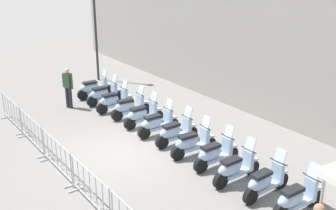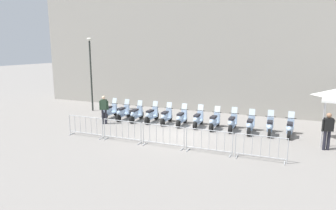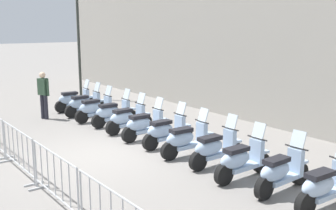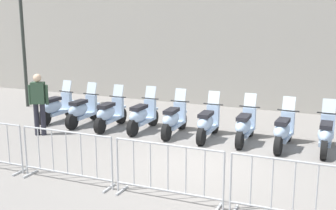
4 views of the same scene
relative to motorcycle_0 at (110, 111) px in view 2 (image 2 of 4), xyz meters
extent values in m
plane|color=gray|center=(5.66, -1.15, -0.45)|extent=(120.00, 120.00, 0.00)
cube|color=#9E998E|center=(4.79, 6.03, 6.81)|extent=(28.09, 5.74, 14.54)
cylinder|color=black|center=(-0.04, 0.70, -0.21)|extent=(0.17, 0.49, 0.48)
cylinder|color=black|center=(0.03, -0.54, -0.21)|extent=(0.17, 0.49, 0.48)
cube|color=#A8C1E0|center=(0.00, 0.08, -0.17)|extent=(0.33, 0.88, 0.10)
ellipsoid|color=#A8C1E0|center=(0.01, -0.20, 0.07)|extent=(0.41, 0.86, 0.40)
cube|color=black|center=(0.01, -0.17, 0.29)|extent=(0.32, 0.62, 0.10)
cube|color=#A8C1E0|center=(-0.03, 0.51, 0.10)|extent=(0.35, 0.16, 0.60)
cylinder|color=black|center=(-0.03, 0.51, 0.43)|extent=(0.56, 0.07, 0.04)
cube|color=silver|center=(-0.03, 0.56, 0.61)|extent=(0.33, 0.16, 0.35)
cube|color=#A8C1E0|center=(-0.04, 0.70, 0.06)|extent=(0.22, 0.33, 0.06)
cylinder|color=black|center=(0.92, 0.77, -0.21)|extent=(0.19, 0.49, 0.48)
cylinder|color=black|center=(1.06, -0.46, -0.21)|extent=(0.19, 0.49, 0.48)
cube|color=#A8C1E0|center=(0.99, 0.16, -0.17)|extent=(0.38, 0.89, 0.10)
ellipsoid|color=#A8C1E0|center=(1.02, -0.12, 0.07)|extent=(0.45, 0.88, 0.40)
cube|color=black|center=(1.02, -0.09, 0.29)|extent=(0.35, 0.63, 0.10)
cube|color=#A8C1E0|center=(0.94, 0.59, 0.10)|extent=(0.35, 0.18, 0.60)
cylinder|color=black|center=(0.94, 0.59, 0.43)|extent=(0.56, 0.10, 0.04)
cube|color=silver|center=(0.93, 0.64, 0.61)|extent=(0.33, 0.18, 0.35)
cube|color=#A8C1E0|center=(0.92, 0.77, 0.06)|extent=(0.24, 0.34, 0.06)
cylinder|color=black|center=(1.90, 0.83, -0.21)|extent=(0.20, 0.49, 0.48)
cylinder|color=black|center=(2.07, -0.40, -0.21)|extent=(0.20, 0.49, 0.48)
cube|color=#A8C1E0|center=(1.98, 0.22, -0.17)|extent=(0.39, 0.90, 0.10)
ellipsoid|color=#A8C1E0|center=(2.02, -0.06, 0.07)|extent=(0.47, 0.88, 0.40)
cube|color=black|center=(2.02, -0.03, 0.29)|extent=(0.36, 0.63, 0.10)
cube|color=#A8C1E0|center=(1.93, 0.65, 0.10)|extent=(0.36, 0.18, 0.60)
cylinder|color=black|center=(1.93, 0.65, 0.43)|extent=(0.56, 0.11, 0.04)
cube|color=silver|center=(1.92, 0.70, 0.61)|extent=(0.34, 0.18, 0.35)
cube|color=#A8C1E0|center=(1.90, 0.83, 0.06)|extent=(0.24, 0.34, 0.06)
cylinder|color=black|center=(2.90, 1.09, -0.21)|extent=(0.18, 0.49, 0.48)
cylinder|color=black|center=(3.01, -0.14, -0.21)|extent=(0.18, 0.49, 0.48)
cube|color=#A8C1E0|center=(2.96, 0.48, -0.17)|extent=(0.35, 0.89, 0.10)
ellipsoid|color=#A8C1E0|center=(2.98, 0.20, 0.07)|extent=(0.43, 0.87, 0.40)
cube|color=black|center=(2.98, 0.23, 0.29)|extent=(0.33, 0.62, 0.10)
cube|color=#A8C1E0|center=(2.92, 0.91, 0.10)|extent=(0.35, 0.17, 0.60)
cylinder|color=black|center=(2.92, 0.91, 0.43)|extent=(0.56, 0.08, 0.04)
cube|color=silver|center=(2.91, 0.96, 0.61)|extent=(0.33, 0.17, 0.35)
cube|color=#A8C1E0|center=(2.90, 1.09, 0.06)|extent=(0.23, 0.34, 0.06)
cylinder|color=black|center=(3.86, 1.17, -0.21)|extent=(0.21, 0.50, 0.48)
cylinder|color=black|center=(4.04, -0.06, -0.21)|extent=(0.21, 0.50, 0.48)
cube|color=#A8C1E0|center=(3.95, 0.56, -0.17)|extent=(0.40, 0.90, 0.10)
ellipsoid|color=#A8C1E0|center=(3.99, 0.28, 0.07)|extent=(0.48, 0.88, 0.40)
cube|color=black|center=(3.99, 0.31, 0.29)|extent=(0.36, 0.63, 0.10)
cube|color=#A8C1E0|center=(3.89, 0.98, 0.10)|extent=(0.36, 0.19, 0.60)
cylinder|color=black|center=(3.89, 0.98, 0.43)|extent=(0.56, 0.12, 0.04)
cube|color=silver|center=(3.88, 1.03, 0.61)|extent=(0.34, 0.19, 0.35)
cube|color=#A8C1E0|center=(3.86, 1.17, 0.06)|extent=(0.24, 0.35, 0.06)
cylinder|color=black|center=(4.86, 1.27, -0.21)|extent=(0.20, 0.49, 0.48)
cylinder|color=black|center=(5.02, 0.04, -0.21)|extent=(0.20, 0.49, 0.48)
cube|color=#A8C1E0|center=(4.94, 0.66, -0.17)|extent=(0.39, 0.90, 0.10)
ellipsoid|color=#A8C1E0|center=(4.98, 0.38, 0.07)|extent=(0.47, 0.88, 0.40)
cube|color=black|center=(4.97, 0.41, 0.29)|extent=(0.36, 0.63, 0.10)
cube|color=#A8C1E0|center=(4.88, 1.09, 0.10)|extent=(0.36, 0.18, 0.60)
cylinder|color=black|center=(4.88, 1.09, 0.43)|extent=(0.56, 0.11, 0.04)
cube|color=silver|center=(4.88, 1.13, 0.61)|extent=(0.34, 0.18, 0.35)
cube|color=#A8C1E0|center=(4.86, 1.27, 0.06)|extent=(0.24, 0.34, 0.06)
cylinder|color=black|center=(5.84, 1.46, -0.21)|extent=(0.20, 0.49, 0.48)
cylinder|color=black|center=(6.00, 0.23, -0.21)|extent=(0.20, 0.49, 0.48)
cube|color=#A8C1E0|center=(5.92, 0.84, -0.17)|extent=(0.39, 0.90, 0.10)
ellipsoid|color=#A8C1E0|center=(5.95, 0.56, 0.07)|extent=(0.46, 0.88, 0.40)
cube|color=black|center=(5.95, 0.60, 0.29)|extent=(0.35, 0.63, 0.10)
cube|color=#A8C1E0|center=(5.87, 1.27, 0.10)|extent=(0.35, 0.18, 0.60)
cylinder|color=black|center=(5.87, 1.27, 0.43)|extent=(0.56, 0.11, 0.04)
cube|color=silver|center=(5.86, 1.32, 0.61)|extent=(0.33, 0.18, 0.35)
cube|color=#A8C1E0|center=(5.84, 1.46, 0.06)|extent=(0.24, 0.34, 0.06)
cylinder|color=black|center=(6.88, 1.51, -0.21)|extent=(0.17, 0.49, 0.48)
cylinder|color=black|center=(6.96, 0.27, -0.21)|extent=(0.17, 0.49, 0.48)
cube|color=#A8C1E0|center=(6.92, 0.89, -0.17)|extent=(0.33, 0.88, 0.10)
ellipsoid|color=#A8C1E0|center=(6.93, 0.61, 0.07)|extent=(0.41, 0.86, 0.40)
cube|color=black|center=(6.93, 0.64, 0.29)|extent=(0.32, 0.62, 0.10)
cube|color=#A8C1E0|center=(6.89, 1.32, 0.10)|extent=(0.35, 0.16, 0.60)
cylinder|color=black|center=(6.89, 1.32, 0.43)|extent=(0.56, 0.07, 0.04)
cube|color=silver|center=(6.89, 1.37, 0.61)|extent=(0.33, 0.16, 0.35)
cube|color=#A8C1E0|center=(6.88, 1.51, 0.06)|extent=(0.22, 0.33, 0.06)
cylinder|color=black|center=(7.83, 1.70, -0.21)|extent=(0.19, 0.49, 0.48)
cylinder|color=black|center=(7.97, 0.47, -0.21)|extent=(0.19, 0.49, 0.48)
cube|color=#A8C1E0|center=(7.90, 1.08, -0.17)|extent=(0.38, 0.89, 0.10)
ellipsoid|color=#A8C1E0|center=(7.93, 0.80, 0.07)|extent=(0.45, 0.88, 0.40)
cube|color=black|center=(7.93, 0.84, 0.29)|extent=(0.35, 0.63, 0.10)
cube|color=#A8C1E0|center=(7.85, 1.51, 0.10)|extent=(0.35, 0.18, 0.60)
cylinder|color=black|center=(7.85, 1.51, 0.43)|extent=(0.56, 0.10, 0.04)
cube|color=silver|center=(7.84, 1.56, 0.61)|extent=(0.33, 0.18, 0.35)
cube|color=#A8C1E0|center=(7.83, 1.70, 0.06)|extent=(0.24, 0.34, 0.06)
cylinder|color=black|center=(8.83, 1.68, -0.21)|extent=(0.20, 0.49, 0.48)
cylinder|color=black|center=(8.98, 0.45, -0.21)|extent=(0.20, 0.49, 0.48)
cube|color=#A8C1E0|center=(8.90, 1.07, -0.17)|extent=(0.38, 0.90, 0.10)
ellipsoid|color=#A8C1E0|center=(8.94, 0.79, 0.07)|extent=(0.46, 0.88, 0.40)
cube|color=black|center=(8.93, 0.82, 0.29)|extent=(0.35, 0.63, 0.10)
cube|color=#A8C1E0|center=(8.85, 1.50, 0.10)|extent=(0.35, 0.18, 0.60)
cylinder|color=black|center=(8.85, 1.50, 0.43)|extent=(0.56, 0.10, 0.04)
cube|color=silver|center=(8.84, 1.55, 0.61)|extent=(0.33, 0.18, 0.35)
cube|color=#A8C1E0|center=(8.83, 1.68, 0.06)|extent=(0.24, 0.34, 0.06)
cylinder|color=black|center=(9.78, 1.91, -0.21)|extent=(0.21, 0.50, 0.48)
cylinder|color=black|center=(9.97, 0.69, -0.21)|extent=(0.21, 0.50, 0.48)
cube|color=#A8C1E0|center=(9.88, 1.30, -0.17)|extent=(0.41, 0.90, 0.10)
ellipsoid|color=#A8C1E0|center=(9.92, 1.02, 0.07)|extent=(0.49, 0.89, 0.40)
cube|color=black|center=(9.91, 1.05, 0.29)|extent=(0.37, 0.64, 0.10)
cube|color=#A8C1E0|center=(9.81, 1.73, 0.10)|extent=(0.36, 0.19, 0.60)
cylinder|color=black|center=(9.81, 1.73, 0.43)|extent=(0.56, 0.12, 0.04)
cube|color=silver|center=(9.80, 1.78, 0.61)|extent=(0.34, 0.19, 0.35)
cube|color=#A8C1E0|center=(9.78, 1.91, 0.06)|extent=(0.25, 0.35, 0.06)
cylinder|color=black|center=(10.82, 2.06, -0.21)|extent=(0.17, 0.49, 0.48)
cylinder|color=black|center=(10.91, 0.82, -0.21)|extent=(0.17, 0.49, 0.48)
cube|color=#A8C1E0|center=(10.86, 1.44, -0.17)|extent=(0.34, 0.89, 0.10)
ellipsoid|color=#A8C1E0|center=(10.88, 1.16, 0.07)|extent=(0.42, 0.86, 0.40)
cube|color=black|center=(10.88, 1.19, 0.29)|extent=(0.32, 0.62, 0.10)
cube|color=#A8C1E0|center=(10.83, 1.87, 0.10)|extent=(0.35, 0.16, 0.60)
cylinder|color=black|center=(10.83, 1.87, 0.43)|extent=(0.56, 0.07, 0.04)
cube|color=silver|center=(10.83, 1.92, 0.61)|extent=(0.33, 0.16, 0.35)
cube|color=#A8C1E0|center=(10.82, 2.06, 0.06)|extent=(0.22, 0.33, 0.06)
cube|color=#B2B5B7|center=(0.61, -3.88, -0.43)|extent=(0.09, 0.44, 0.04)
cube|color=#B2B5B7|center=(2.50, -3.65, -0.43)|extent=(0.09, 0.44, 0.04)
cylinder|color=#B2B5B7|center=(0.53, -3.89, 0.07)|extent=(0.04, 0.04, 1.05)
cylinder|color=#B2B5B7|center=(2.59, -3.64, 0.07)|extent=(0.04, 0.04, 1.05)
cylinder|color=#B2B5B7|center=(1.56, -3.77, 0.60)|extent=(2.06, 0.28, 0.04)
cylinder|color=#B2B5B7|center=(1.56, -3.77, -0.27)|extent=(2.06, 0.28, 0.04)
cylinder|color=#B2B5B7|center=(0.87, -3.85, 0.16)|extent=(0.02, 0.02, 0.87)
cylinder|color=#B2B5B7|center=(1.21, -3.81, 0.16)|extent=(0.02, 0.02, 0.87)
cylinder|color=#B2B5B7|center=(1.56, -3.77, 0.16)|extent=(0.02, 0.02, 0.87)
cylinder|color=#B2B5B7|center=(1.90, -3.72, 0.16)|extent=(0.02, 0.02, 0.87)
cylinder|color=#B2B5B7|center=(2.24, -3.68, 0.16)|extent=(0.02, 0.02, 0.87)
cube|color=#B2B5B7|center=(2.79, -3.62, -0.43)|extent=(0.09, 0.44, 0.04)
cube|color=#B2B5B7|center=(4.68, -3.39, -0.43)|extent=(0.09, 0.44, 0.04)
cylinder|color=#B2B5B7|center=(2.71, -3.63, 0.07)|extent=(0.04, 0.04, 1.05)
cylinder|color=#B2B5B7|center=(4.76, -3.38, 0.07)|extent=(0.04, 0.04, 1.05)
cylinder|color=#B2B5B7|center=(3.73, -3.50, 0.60)|extent=(2.06, 0.28, 0.04)
cylinder|color=#B2B5B7|center=(3.73, -3.50, -0.27)|extent=(2.06, 0.28, 0.04)
cylinder|color=#B2B5B7|center=(3.05, -3.59, 0.16)|extent=(0.02, 0.02, 0.87)
cylinder|color=#B2B5B7|center=(3.39, -3.54, 0.16)|extent=(0.02, 0.02, 0.87)
cylinder|color=#B2B5B7|center=(3.73, -3.50, 0.16)|extent=(0.02, 0.02, 0.87)
cylinder|color=#B2B5B7|center=(4.08, -3.46, 0.16)|extent=(0.02, 0.02, 0.87)
cylinder|color=#B2B5B7|center=(4.42, -3.42, 0.16)|extent=(0.02, 0.02, 0.87)
cube|color=#B2B5B7|center=(4.96, -3.35, -0.43)|extent=(0.09, 0.44, 0.04)
cube|color=#B2B5B7|center=(6.86, -3.13, -0.43)|extent=(0.09, 0.44, 0.04)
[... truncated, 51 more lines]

